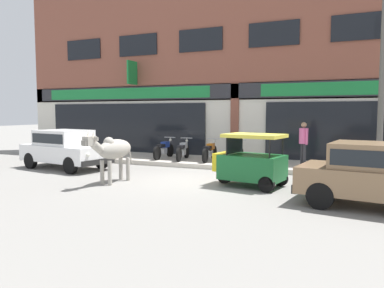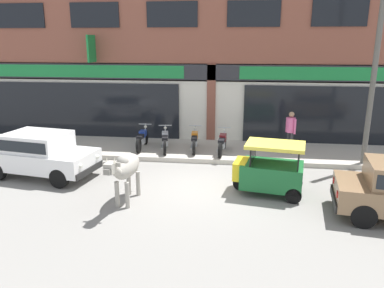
% 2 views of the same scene
% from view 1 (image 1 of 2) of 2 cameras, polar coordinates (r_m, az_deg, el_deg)
% --- Properties ---
extents(ground_plane, '(90.00, 90.00, 0.00)m').
position_cam_1_polar(ground_plane, '(11.93, -0.77, -5.44)').
color(ground_plane, gray).
extents(sidewalk, '(19.00, 2.88, 0.17)m').
position_cam_1_polar(sidewalk, '(15.26, 4.90, -2.85)').
color(sidewalk, '#B7AFA3').
rests_on(sidewalk, ground).
extents(shop_building, '(23.00, 1.40, 8.90)m').
position_cam_1_polar(shop_building, '(16.87, 6.89, 12.00)').
color(shop_building, brown).
rests_on(shop_building, ground).
extents(cow, '(0.62, 2.15, 1.61)m').
position_cam_1_polar(cow, '(11.47, -11.95, -0.89)').
color(cow, '#9E998E').
rests_on(cow, ground).
extents(car_0, '(3.78, 2.16, 1.46)m').
position_cam_1_polar(car_0, '(14.92, -18.79, -0.46)').
color(car_0, black).
rests_on(car_0, ground).
extents(car_1, '(3.76, 2.07, 1.46)m').
position_cam_1_polar(car_1, '(9.23, 26.81, -3.90)').
color(car_1, black).
rests_on(car_1, ground).
extents(auto_rickshaw, '(2.10, 1.44, 1.52)m').
position_cam_1_polar(auto_rickshaw, '(10.87, 8.81, -2.99)').
color(auto_rickshaw, black).
rests_on(auto_rickshaw, ground).
extents(motorcycle_0, '(0.52, 1.81, 0.88)m').
position_cam_1_polar(motorcycle_0, '(15.93, -4.32, -0.81)').
color(motorcycle_0, black).
rests_on(motorcycle_0, sidewalk).
extents(motorcycle_1, '(0.58, 1.80, 0.88)m').
position_cam_1_polar(motorcycle_1, '(15.41, -1.41, -0.99)').
color(motorcycle_1, black).
rests_on(motorcycle_1, sidewalk).
extents(motorcycle_2, '(0.52, 1.81, 0.88)m').
position_cam_1_polar(motorcycle_2, '(15.06, 2.71, -1.13)').
color(motorcycle_2, black).
rests_on(motorcycle_2, sidewalk).
extents(motorcycle_3, '(0.52, 1.81, 0.88)m').
position_cam_1_polar(motorcycle_3, '(14.51, 6.44, -1.39)').
color(motorcycle_3, black).
rests_on(motorcycle_3, sidewalk).
extents(pedestrian, '(0.33, 0.41, 1.60)m').
position_cam_1_polar(pedestrian, '(14.21, 16.63, 0.73)').
color(pedestrian, '#2D2D33').
rests_on(pedestrian, sidewalk).
extents(utility_pole, '(0.18, 0.18, 6.08)m').
position_cam_1_polar(utility_pole, '(13.24, 26.99, 9.01)').
color(utility_pole, '#595651').
rests_on(utility_pole, sidewalk).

